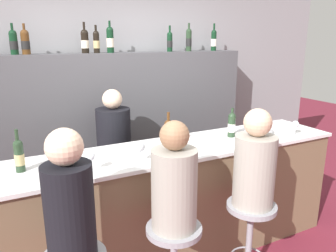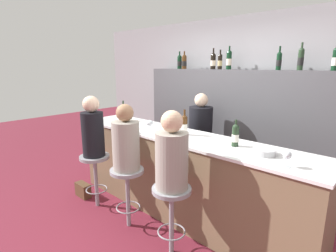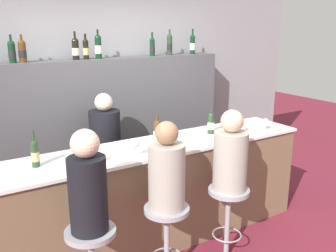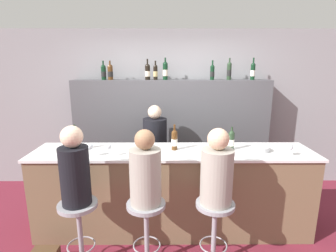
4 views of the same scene
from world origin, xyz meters
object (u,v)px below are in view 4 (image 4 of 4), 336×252
wine_bottle_counter_0 (75,140)px  wine_bottle_counter_1 (174,140)px  guest_seated_middle (145,172)px  wine_bottle_backbar_4 (165,71)px  wine_glass_0 (90,147)px  wine_glass_1 (109,147)px  wine_bottle_backbar_0 (104,72)px  guest_seated_right (217,172)px  metal_bowl (260,149)px  bar_stool_left (79,217)px  bar_stool_middle (146,217)px  wine_bottle_backbar_6 (229,71)px  wine_glass_3 (290,148)px  bar_stool_right (215,217)px  wine_glass_2 (142,146)px  wine_bottle_backbar_1 (110,72)px  wine_bottle_backbar_5 (212,72)px  wine_bottle_backbar_7 (253,71)px  guest_seated_left (75,170)px  bartender (155,158)px  wine_bottle_backbar_3 (155,72)px  wine_bottle_backbar_2 (148,72)px  wine_bottle_counter_2 (231,140)px

wine_bottle_counter_0 → wine_bottle_counter_1: same height
guest_seated_middle → wine_bottle_backbar_4: bearing=84.2°
wine_glass_0 → wine_glass_1: size_ratio=1.04×
wine_bottle_backbar_0 → guest_seated_right: 2.50m
wine_bottle_counter_1 → metal_bowl: (1.01, -0.05, -0.10)m
bar_stool_left → bar_stool_middle: same height
bar_stool_left → bar_stool_middle: size_ratio=1.00×
wine_bottle_backbar_6 → wine_bottle_counter_1: bearing=-127.1°
wine_glass_3 → bar_stool_middle: wine_glass_3 is taller
bar_stool_right → guest_seated_right: (0.00, -0.00, 0.48)m
wine_glass_1 → bar_stool_right: 1.34m
wine_glass_2 → wine_bottle_backbar_6: bearing=48.2°
metal_bowl → wine_bottle_backbar_4: bearing=132.8°
wine_glass_0 → wine_bottle_backbar_1: bearing=91.2°
wine_bottle_backbar_5 → wine_glass_3: size_ratio=2.16×
wine_bottle_backbar_5 → guest_seated_right: bearing=-97.3°
wine_bottle_counter_0 → wine_glass_2: size_ratio=1.86×
guest_seated_middle → wine_glass_1: bearing=135.5°
wine_bottle_backbar_6 → guest_seated_right: wine_bottle_backbar_6 is taller
wine_bottle_backbar_1 → wine_bottle_backbar_7: (2.23, 0.00, 0.01)m
wine_bottle_backbar_1 → wine_bottle_backbar_6: (1.86, 0.00, 0.02)m
bar_stool_right → metal_bowl: bearing=44.2°
wine_glass_1 → guest_seated_left: bearing=-118.9°
wine_bottle_backbar_0 → bartender: wine_bottle_backbar_0 is taller
guest_seated_middle → bar_stool_right: 0.84m
wine_bottle_counter_0 → wine_glass_3: size_ratio=2.23×
wine_bottle_backbar_3 → bar_stool_middle: 2.28m
wine_bottle_backbar_1 → wine_bottle_backbar_5: 1.59m
wine_bottle_backbar_2 → bartender: 1.35m
bar_stool_left → wine_bottle_backbar_5: bearing=48.9°
wine_glass_2 → guest_seated_left: size_ratio=0.21×
wine_bottle_counter_0 → bartender: bearing=37.7°
wine_bottle_backbar_1 → metal_bowl: (1.99, -1.22, -0.85)m
wine_bottle_counter_2 → wine_glass_3: size_ratio=2.03×
wine_bottle_backbar_2 → guest_seated_middle: wine_bottle_backbar_2 is taller
wine_bottle_counter_0 → guest_seated_left: size_ratio=0.40×
wine_bottle_backbar_0 → bar_stool_middle: bearing=-66.9°
wine_bottle_backbar_2 → bar_stool_middle: bearing=-87.1°
wine_bottle_counter_0 → wine_glass_3: wine_bottle_counter_0 is taller
wine_bottle_backbar_5 → bar_stool_right: wine_bottle_backbar_5 is taller
wine_bottle_counter_1 → bar_stool_left: size_ratio=0.43×
wine_bottle_backbar_2 → guest_seated_right: 2.18m
wine_bottle_backbar_0 → wine_glass_3: wine_bottle_backbar_0 is taller
wine_bottle_backbar_0 → wine_bottle_backbar_1: 0.11m
wine_bottle_counter_1 → wine_glass_1: 0.77m
bar_stool_left → bar_stool_right: (1.36, 0.00, 0.00)m
bar_stool_left → metal_bowl: bearing=17.0°
bar_stool_left → wine_bottle_counter_0: bearing=107.4°
wine_bottle_counter_1 → bar_stool_right: (0.39, -0.66, -0.61)m
wine_bottle_counter_2 → wine_bottle_backbar_2: size_ratio=0.88×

